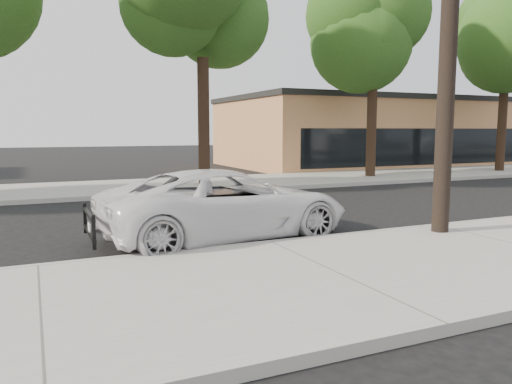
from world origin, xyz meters
The scene contains 9 objects.
ground centered at (0.00, 0.00, 0.00)m, with size 120.00×120.00×0.00m, color black.
near_sidewalk centered at (0.00, -4.30, 0.07)m, with size 90.00×4.40×0.15m, color gray.
far_sidewalk centered at (0.00, 8.50, 0.07)m, with size 90.00×5.00×0.15m, color gray.
curb_near centered at (0.00, -2.10, 0.07)m, with size 90.00×0.12×0.16m, color #9E9B93.
building_main centered at (16.00, 16.00, 2.00)m, with size 18.00×10.00×4.00m, color #B06A49.
utility_pole centered at (3.60, -2.70, 4.70)m, with size 1.40×0.34×9.00m.
tree_c centered at (2.22, 7.64, 6.91)m, with size 4.96×4.80×9.55m.
tree_d centered at (10.20, 7.95, 6.37)m, with size 4.50×4.35×8.75m.
police_cruiser centered at (-0.40, -0.90, 0.72)m, with size 2.38×5.16×1.43m, color silver.
Camera 1 is at (-4.00, -10.35, 2.23)m, focal length 35.00 mm.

